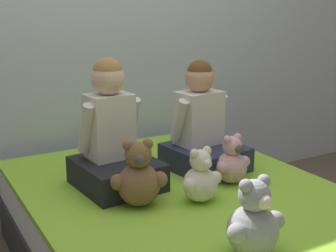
{
  "coord_description": "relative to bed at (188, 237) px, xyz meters",
  "views": [
    {
      "loc": [
        -1.08,
        -1.71,
        1.31
      ],
      "look_at": [
        0.0,
        0.19,
        0.73
      ],
      "focal_mm": 50.0,
      "sensor_mm": 36.0,
      "label": 1
    }
  ],
  "objects": [
    {
      "name": "bed",
      "position": [
        0.0,
        0.0,
        0.0
      ],
      "size": [
        1.4,
        1.86,
        0.45
      ],
      "color": "#2D2D33",
      "rests_on": "ground_plane"
    },
    {
      "name": "teddy_bear_between_children",
      "position": [
        0.0,
        -0.1,
        0.33
      ],
      "size": [
        0.21,
        0.16,
        0.25
      ],
      "rotation": [
        0.0,
        0.0,
        0.11
      ],
      "color": "silver",
      "rests_on": "bed"
    },
    {
      "name": "teddy_bear_held_by_right_child",
      "position": [
        0.26,
        0.01,
        0.33
      ],
      "size": [
        0.2,
        0.15,
        0.25
      ],
      "rotation": [
        0.0,
        0.0,
        0.14
      ],
      "color": "#DBA3B2",
      "rests_on": "bed"
    },
    {
      "name": "teddy_bear_held_by_left_child",
      "position": [
        -0.25,
        0.0,
        0.35
      ],
      "size": [
        0.24,
        0.19,
        0.3
      ],
      "rotation": [
        0.0,
        0.0,
        -0.34
      ],
      "color": "brown",
      "rests_on": "bed"
    },
    {
      "name": "child_on_right",
      "position": [
        0.25,
        0.27,
        0.43
      ],
      "size": [
        0.39,
        0.41,
        0.57
      ],
      "rotation": [
        0.0,
        0.0,
        0.12
      ],
      "color": "#282D47",
      "rests_on": "bed"
    },
    {
      "name": "wall_behind_bed",
      "position": [
        0.0,
        1.07,
        1.03
      ],
      "size": [
        8.0,
        0.06,
        2.5
      ],
      "color": "silver",
      "rests_on": "ground_plane"
    },
    {
      "name": "teddy_bear_at_foot_of_bed",
      "position": [
        -0.1,
        -0.57,
        0.35
      ],
      "size": [
        0.24,
        0.18,
        0.29
      ],
      "rotation": [
        0.0,
        0.0,
        0.05
      ],
      "color": "#939399",
      "rests_on": "bed"
    },
    {
      "name": "child_on_left",
      "position": [
        -0.26,
        0.27,
        0.45
      ],
      "size": [
        0.38,
        0.42,
        0.62
      ],
      "rotation": [
        0.0,
        0.0,
        0.08
      ],
      "color": "black",
      "rests_on": "bed"
    }
  ]
}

